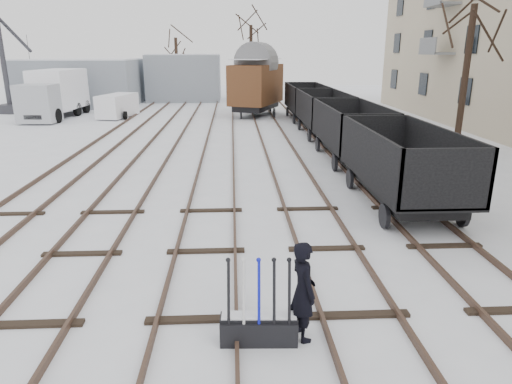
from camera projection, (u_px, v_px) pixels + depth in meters
ground at (197, 321)px, 8.36m from camera, size 120.00×120.00×0.00m
tracks at (218, 155)px, 21.39m from camera, size 13.90×52.00×0.16m
shed_left at (81, 82)px, 41.46m from camera, size 10.00×8.00×4.10m
shed_right at (185, 77)px, 45.67m from camera, size 7.00×6.00×4.50m
ground_frame at (259, 327)px, 7.70m from camera, size 1.32×0.48×1.49m
worker at (303, 291)px, 7.65m from camera, size 0.59×0.74×1.77m
freight_wagon_a at (401, 176)px, 14.41m from camera, size 2.43×6.07×2.48m
freight_wagon_b at (350, 139)px, 20.52m from camera, size 2.43×6.07×2.48m
freight_wagon_c at (323, 119)px, 26.62m from camera, size 2.43×6.07×2.48m
freight_wagon_d at (306, 106)px, 32.73m from camera, size 2.43×6.07×2.48m
box_van_wagon at (256, 83)px, 34.38m from camera, size 4.76×6.19×4.20m
lorry at (55, 94)px, 33.35m from camera, size 2.83×7.74×3.46m
panel_van at (118, 106)px, 33.82m from camera, size 2.51×4.14×1.70m
crane at (8, 87)px, 36.09m from camera, size 1.83×4.65×7.81m
tree_near at (464, 83)px, 20.84m from camera, size 0.30×0.30×6.72m
tree_far_left at (177, 70)px, 44.13m from camera, size 0.30×0.30×5.98m
tree_far_right at (251, 65)px, 42.63m from camera, size 0.30×0.30×7.04m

